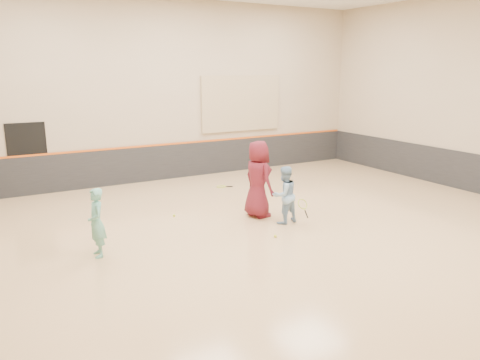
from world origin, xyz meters
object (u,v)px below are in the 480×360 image
instructor (284,195)px  young_man (258,179)px  spare_racket (221,186)px  girl (97,223)px

instructor → young_man: size_ratio=0.73×
young_man → instructor: bearing=-166.0°
spare_racket → instructor: bearing=-94.1°
instructor → spare_racket: 4.05m
girl → instructor: instructor is taller
girl → young_man: (4.23, 0.66, 0.28)m
girl → spare_racket: (4.79, 3.85, -0.69)m
instructor → young_man: bearing=-76.8°
girl → young_man: young_man is taller
girl → instructor: (4.51, -0.12, 0.00)m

